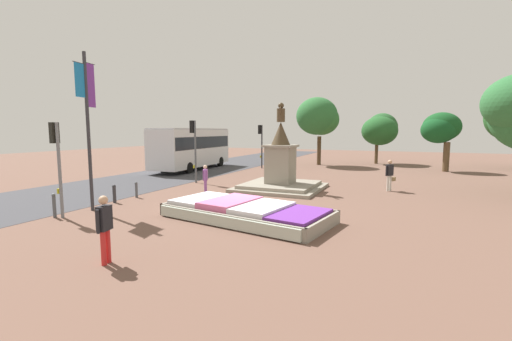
% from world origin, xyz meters
% --- Properties ---
extents(ground_plane, '(94.66, 94.66, 0.00)m').
position_xyz_m(ground_plane, '(0.00, 0.00, 0.00)').
color(ground_plane, brown).
extents(street_asphalt_strip, '(7.37, 82.83, 0.01)m').
position_xyz_m(street_asphalt_strip, '(-9.86, 0.00, 0.01)').
color(street_asphalt_strip, '#3D3D42').
rests_on(street_asphalt_strip, ground_plane).
extents(flower_planter, '(6.85, 4.00, 0.69)m').
position_xyz_m(flower_planter, '(1.04, -1.65, 0.30)').
color(flower_planter, '#38281C').
rests_on(flower_planter, ground_plane).
extents(statue_monument, '(4.69, 4.69, 4.97)m').
position_xyz_m(statue_monument, '(0.02, 5.36, 1.07)').
color(statue_monument, gray).
rests_on(statue_monument, ground_plane).
extents(traffic_light_near_crossing, '(0.42, 0.31, 3.71)m').
position_xyz_m(traffic_light_near_crossing, '(-5.67, -4.29, 2.55)').
color(traffic_light_near_crossing, slate).
rests_on(traffic_light_near_crossing, ground_plane).
extents(traffic_light_mid_block, '(0.41, 0.28, 4.04)m').
position_xyz_m(traffic_light_mid_block, '(-5.97, 5.46, 2.76)').
color(traffic_light_mid_block, '#4C5156').
rests_on(traffic_light_mid_block, ground_plane).
extents(traffic_light_far_corner, '(0.41, 0.28, 3.89)m').
position_xyz_m(traffic_light_far_corner, '(-5.39, 15.25, 2.66)').
color(traffic_light_far_corner, '#2D2D33').
rests_on(traffic_light_far_corner, ground_plane).
extents(banner_pole, '(0.24, 1.24, 6.59)m').
position_xyz_m(banner_pole, '(-5.53, -2.93, 3.70)').
color(banner_pole, '#2D2D33').
rests_on(banner_pole, ground_plane).
extents(city_bus, '(3.31, 9.85, 3.58)m').
position_xyz_m(city_bus, '(-10.50, 11.91, 2.04)').
color(city_bus, silver).
rests_on(city_bus, ground_plane).
extents(pedestrian_with_handbag, '(0.55, 0.59, 1.76)m').
position_xyz_m(pedestrian_with_handbag, '(5.87, 7.21, 1.00)').
color(pedestrian_with_handbag, beige).
rests_on(pedestrian_with_handbag, ground_plane).
extents(pedestrian_near_planter, '(0.36, 0.52, 1.62)m').
position_xyz_m(pedestrian_near_planter, '(-2.90, 1.89, 0.93)').
color(pedestrian_near_planter, '#8C4C99').
rests_on(pedestrian_near_planter, ground_plane).
extents(pedestrian_crossing_plaza, '(0.29, 0.56, 1.77)m').
position_xyz_m(pedestrian_crossing_plaza, '(-0.26, -7.08, 1.03)').
color(pedestrian_crossing_plaza, red).
rests_on(pedestrian_crossing_plaza, ground_plane).
extents(kerb_bollard_south, '(0.14, 0.14, 0.96)m').
position_xyz_m(kerb_bollard_south, '(-5.87, -4.41, 0.50)').
color(kerb_bollard_south, '#4C5156').
rests_on(kerb_bollard_south, ground_plane).
extents(kerb_bollard_mid_a, '(0.17, 0.17, 0.87)m').
position_xyz_m(kerb_bollard_mid_a, '(-5.87, -1.39, 0.46)').
color(kerb_bollard_mid_a, '#2D2D33').
rests_on(kerb_bollard_mid_a, ground_plane).
extents(kerb_bollard_mid_b, '(0.15, 0.15, 0.81)m').
position_xyz_m(kerb_bollard_mid_b, '(-5.82, -0.00, 0.43)').
color(kerb_bollard_mid_b, '#4C5156').
rests_on(kerb_bollard_mid_b, ground_plane).
extents(park_tree_far_left, '(3.12, 2.82, 4.91)m').
position_xyz_m(park_tree_far_left, '(9.19, 19.25, 3.55)').
color(park_tree_far_left, brown).
rests_on(park_tree_far_left, ground_plane).
extents(park_tree_behind_statue, '(3.52, 4.38, 5.17)m').
position_xyz_m(park_tree_behind_statue, '(4.19, 23.92, 3.49)').
color(park_tree_behind_statue, brown).
rests_on(park_tree_behind_statue, ground_plane).
extents(park_tree_distant, '(4.08, 4.20, 6.60)m').
position_xyz_m(park_tree_distant, '(-1.28, 19.92, 4.65)').
color(park_tree_distant, '#4C3823').
rests_on(park_tree_distant, ground_plane).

